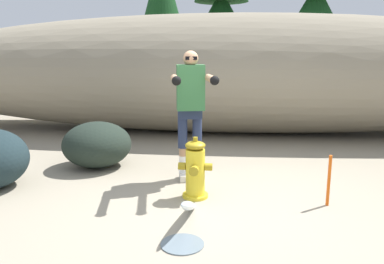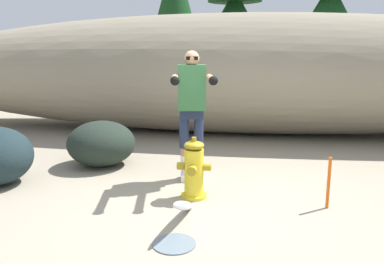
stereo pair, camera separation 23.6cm
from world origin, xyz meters
TOP-DOWN VIEW (x-y plane):
  - ground_plane at (0.00, 0.00)m, footprint 56.00×56.00m
  - dirt_embankment at (0.00, 4.28)m, footprint 16.30×3.20m
  - fire_hydrant at (-0.30, 0.22)m, footprint 0.41×0.36m
  - hydrant_water_jet at (-0.30, -0.53)m, footprint 0.40×1.25m
  - utility_worker at (-0.42, 0.84)m, footprint 0.64×1.03m
  - boulder_mid at (-1.93, 1.33)m, footprint 1.33×1.31m
  - pine_tree_left at (-0.36, 10.12)m, footprint 2.98×2.98m
  - pine_tree_center at (2.58, 8.37)m, footprint 2.48×2.48m
  - survey_stake at (1.25, 0.13)m, footprint 0.04×0.04m

SIDE VIEW (x-z plane):
  - ground_plane at x=0.00m, z-range -0.04..0.00m
  - hydrant_water_jet at x=-0.30m, z-range -0.12..0.41m
  - survey_stake at x=1.25m, z-range 0.00..0.60m
  - fire_hydrant at x=-0.30m, z-range -0.03..0.72m
  - boulder_mid at x=-1.93m, z-range 0.00..0.70m
  - utility_worker at x=-0.42m, z-range 0.24..2.00m
  - dirt_embankment at x=0.00m, z-range 0.00..2.55m
  - pine_tree_center at x=2.58m, z-range 0.47..5.76m
  - pine_tree_left at x=-0.36m, z-range 0.28..5.95m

